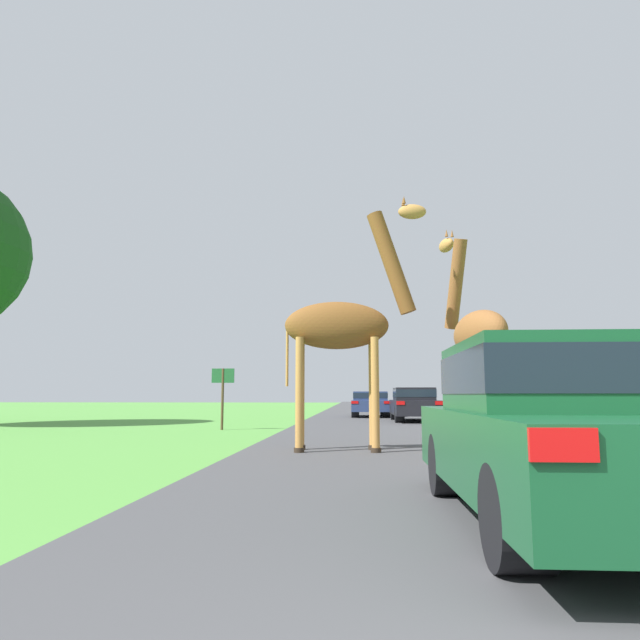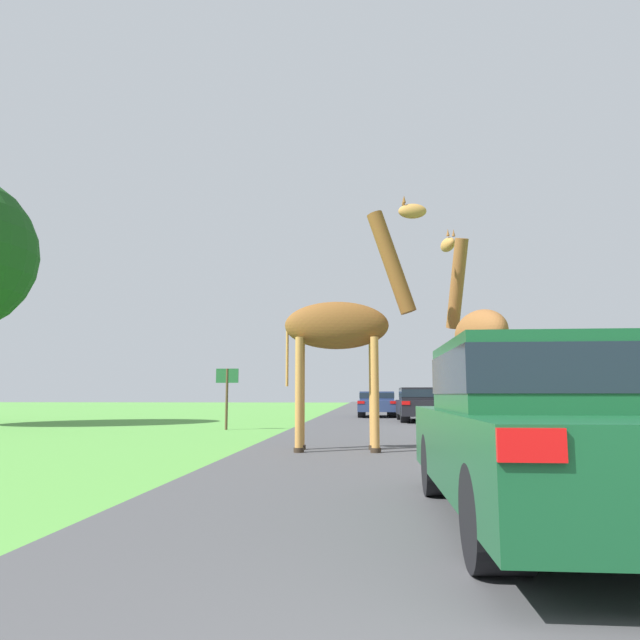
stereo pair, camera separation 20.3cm
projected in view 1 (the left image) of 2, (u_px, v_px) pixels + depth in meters
The scene contains 8 objects.
road at pixel (381, 415), 30.78m from camera, with size 7.04×120.00×0.00m.
giraffe_near_road at pixel (345, 324), 11.10m from camera, with size 2.83×0.85×5.00m.
giraffe_companion at pixel (476, 334), 11.13m from camera, with size 1.15×2.52×4.64m.
car_lead_maroon at pixel (555, 427), 4.77m from camera, with size 1.73×4.43×1.50m.
car_queue_right at pixel (370, 403), 28.01m from camera, with size 1.82×3.99×1.22m.
car_queue_left at pixel (492, 406), 17.32m from camera, with size 1.94×4.75×1.35m.
car_far_ahead at pixel (414, 403), 23.29m from camera, with size 1.74×4.53×1.35m.
sign_post at pixel (223, 387), 17.54m from camera, with size 0.70×0.08×1.87m.
Camera 1 is at (-1.30, -1.34, 1.05)m, focal length 32.00 mm.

